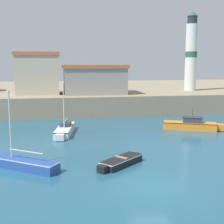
# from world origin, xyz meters

# --- Properties ---
(ground_plane) EXTENTS (200.00, 200.00, 0.00)m
(ground_plane) POSITION_xyz_m (0.00, 0.00, 0.00)
(ground_plane) COLOR #235670
(quay_seawall) EXTENTS (120.00, 40.00, 2.75)m
(quay_seawall) POSITION_xyz_m (0.00, 43.53, 1.37)
(quay_seawall) COLOR gray
(quay_seawall) RESTS_ON ground
(sailboat_white_0) EXTENTS (2.40, 6.54, 5.10)m
(sailboat_white_0) POSITION_xyz_m (-4.66, 15.02, 0.43)
(sailboat_white_0) COLOR white
(sailboat_white_0) RESTS_ON ground
(dinghy_black_1) EXTENTS (3.64, 3.34, 0.59)m
(dinghy_black_1) POSITION_xyz_m (-1.05, 4.10, 0.28)
(dinghy_black_1) COLOR black
(dinghy_black_1) RESTS_ON ground
(motorboat_orange_2) EXTENTS (6.28, 3.67, 2.30)m
(motorboat_orange_2) POSITION_xyz_m (8.87, 14.61, 0.53)
(motorboat_orange_2) COLOR orange
(motorboat_orange_2) RESTS_ON ground
(sailboat_blue_3) EXTENTS (6.12, 4.69, 5.27)m
(sailboat_blue_3) POSITION_xyz_m (-8.21, 4.92, 0.39)
(sailboat_blue_3) COLOR #284C9E
(sailboat_blue_3) RESTS_ON ground
(lighthouse) EXTENTS (1.87, 1.87, 12.54)m
(lighthouse) POSITION_xyz_m (16.00, 31.44, 8.82)
(lighthouse) COLOR silver
(lighthouse) RESTS_ON quay_seawall
(harbor_shed_mid_row) EXTENTS (6.21, 4.75, 5.93)m
(harbor_shed_mid_row) POSITION_xyz_m (-8.00, 29.28, 5.73)
(harbor_shed_mid_row) COLOR #BCB29E
(harbor_shed_mid_row) RESTS_ON quay_seawall
(harbor_shed_far_end) EXTENTS (9.07, 6.77, 4.16)m
(harbor_shed_far_end) POSITION_xyz_m (0.00, 28.76, 4.85)
(harbor_shed_far_end) COLOR gray
(harbor_shed_far_end) RESTS_ON quay_seawall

